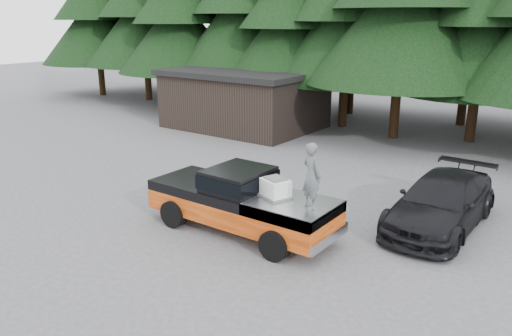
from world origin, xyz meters
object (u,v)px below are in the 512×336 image
Objects in this scene: man_on_bed at (312,175)px; parked_car at (441,202)px; pickup_truck at (241,210)px; utility_building at (245,98)px; air_compressor at (275,189)px.

parked_car is (2.29, 3.88, -1.42)m from man_on_bed.
utility_building reaches higher than pickup_truck.
pickup_truck is 6.03m from parked_car.
air_compressor is 0.42× the size of man_on_bed.
air_compressor reaches higher than pickup_truck.
parked_car is at bearing -30.55° from utility_building.
parked_car is at bearing -98.06° from man_on_bed.
man_on_bed is at bearing -2.01° from pickup_truck.
utility_building is at bearing 127.02° from pickup_truck.
air_compressor is 1.34m from man_on_bed.
pickup_truck is 8.15× the size of air_compressor.
parked_car is at bearing 69.21° from air_compressor.
pickup_truck is 1.10× the size of parked_car.
air_compressor is 5.21m from parked_car.
man_on_bed is at bearing -119.52° from parked_car.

